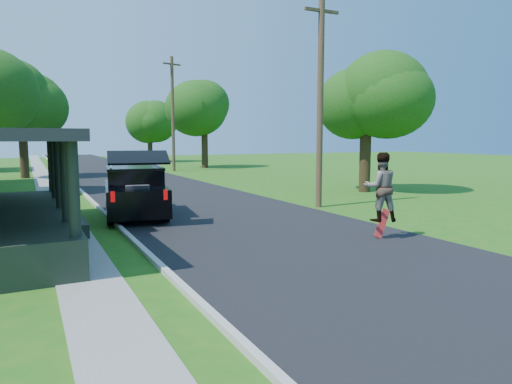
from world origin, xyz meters
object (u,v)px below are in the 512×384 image
skateboarder (381,187)px  utility_pole_near (320,101)px  tree_right_near (366,97)px  black_suv (135,191)px

skateboarder → utility_pole_near: bearing=-85.9°
skateboarder → tree_right_near: 12.73m
black_suv → utility_pole_near: bearing=-0.7°
skateboarder → utility_pole_near: size_ratio=0.23×
black_suv → skateboarder: 9.12m
skateboarder → tree_right_near: (7.46, 9.65, 3.64)m
utility_pole_near → skateboarder: bearing=-107.1°
tree_right_near → utility_pole_near: utility_pole_near is taller
black_suv → utility_pole_near: (7.54, -1.20, 3.54)m
skateboarder → black_suv: bearing=-30.0°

